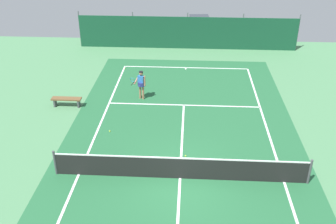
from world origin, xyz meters
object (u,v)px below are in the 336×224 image
tennis_net (180,168)px  courtside_bench (67,100)px  tennis_player (141,83)px  tennis_ball_midcourt (186,156)px  tennis_ball_by_sideline (125,68)px  tennis_ball_near_player (110,131)px  parked_car (199,27)px

tennis_net → courtside_bench: size_ratio=6.33×
tennis_player → tennis_ball_midcourt: size_ratio=24.85×
tennis_ball_by_sideline → courtside_bench: courtside_bench is taller
tennis_net → tennis_ball_midcourt: size_ratio=153.33×
tennis_ball_midcourt → courtside_bench: (-6.50, 4.38, 0.34)m
tennis_ball_near_player → courtside_bench: (-2.81, 2.52, 0.34)m
courtside_bench → tennis_ball_midcourt: bearing=-34.0°
tennis_ball_by_sideline → tennis_player: bearing=-69.3°
tennis_net → tennis_player: size_ratio=6.17×
tennis_net → courtside_bench: 8.65m
tennis_ball_midcourt → tennis_ball_by_sideline: 10.78m
tennis_ball_near_player → parked_car: parked_car is taller
courtside_bench → tennis_player: bearing=16.6°
parked_car → courtside_bench: (-7.27, -12.77, -0.46)m
tennis_player → parked_car: size_ratio=0.38×
tennis_net → courtside_bench: (-6.31, 5.92, -0.14)m
courtside_bench → tennis_net: bearing=-43.2°
tennis_player → tennis_ball_by_sideline: (-1.65, 4.37, -0.93)m
tennis_net → tennis_ball_near_player: (-3.50, 3.40, -0.48)m
tennis_ball_by_sideline → tennis_ball_midcourt: bearing=-66.9°
tennis_player → tennis_ball_by_sideline: size_ratio=24.85×
tennis_player → parked_car: (3.35, 11.60, -0.12)m
tennis_player → courtside_bench: size_ratio=1.03×
tennis_player → parked_car: bearing=-77.8°
tennis_ball_by_sideline → parked_car: bearing=55.3°
tennis_net → parked_car: size_ratio=2.33×
tennis_ball_midcourt → tennis_ball_by_sideline: size_ratio=1.00×
tennis_player → tennis_ball_midcourt: bearing=143.3°
tennis_ball_near_player → courtside_bench: bearing=138.2°
tennis_ball_near_player → parked_car: (4.46, 15.28, 0.81)m
tennis_ball_by_sideline → tennis_net: bearing=-70.5°
tennis_player → tennis_ball_midcourt: (2.58, -5.55, -0.93)m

